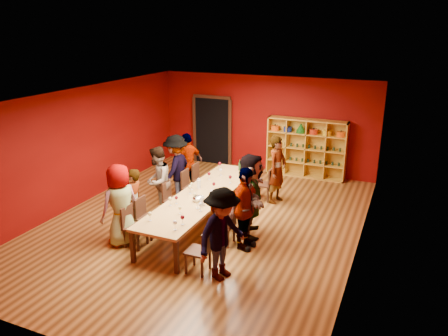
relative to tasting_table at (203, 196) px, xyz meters
The scene contains 45 objects.
room_shell 0.80m from the tasting_table, ahead, with size 7.10×9.10×3.04m.
tasting_table is the anchor object (origin of this frame).
doorway 4.80m from the tasting_table, 112.09° to the left, with size 1.40×0.17×2.30m.
shelving_unit 4.55m from the tasting_table, 72.08° to the left, with size 2.40×0.40×1.80m.
chair_person_left_0 1.83m from the tasting_table, 120.03° to the right, with size 0.42×0.42×0.89m.
person_left_0 1.97m from the tasting_table, 126.68° to the right, with size 0.87×0.47×1.78m, color #5D7CC0.
chair_person_left_1 1.42m from the tasting_table, 130.24° to the right, with size 0.42×0.42×0.89m.
person_left_1 1.61m from the tasting_table, 137.90° to the right, with size 0.56×0.41×1.53m, color #4C4C51.
chair_person_left_2 0.93m from the tasting_table, behind, with size 0.42×0.42×0.89m.
person_left_2 1.28m from the tasting_table, behind, with size 0.84×0.46×1.72m, color pink.
chair_person_left_3 1.36m from the tasting_table, 132.46° to the left, with size 0.42×0.42×0.89m.
person_left_3 1.63m from the tasting_table, 142.12° to the left, with size 1.16×0.48×1.80m, color #141B38.
chair_person_left_4 1.86m from the tasting_table, 119.54° to the left, with size 0.42×0.42×0.89m.
person_left_4 2.04m from the tasting_table, 127.85° to the left, with size 1.00×0.46×1.71m, color #131635.
chair_person_right_0 2.16m from the tasting_table, 64.97° to the right, with size 0.42×0.42×0.89m.
person_right_0 2.37m from the tasting_table, 55.71° to the right, with size 1.14×0.47×1.77m, color silver.
chair_person_right_1 1.18m from the tasting_table, 38.43° to the right, with size 0.42×0.42×0.89m.
person_right_1 1.50m from the tasting_table, 29.08° to the right, with size 1.04×0.47×1.77m, color #141C39.
chair_person_right_2 0.94m from the tasting_table, ahead, with size 0.42×0.42×0.89m.
person_right_2 1.23m from the tasting_table, ahead, with size 1.75×0.50×1.89m, color #16193D.
chair_person_right_4 2.19m from the tasting_table, 65.31° to the left, with size 0.42×0.42×0.89m.
person_right_4 2.31m from the tasting_table, 59.25° to the left, with size 0.65×0.48×1.78m, color silver.
wine_glass_0 0.49m from the tasting_table, 89.27° to the right, with size 0.08×0.08×0.19m.
wine_glass_1 1.38m from the tasting_table, 96.42° to the left, with size 0.07×0.07×0.19m.
wine_glass_2 0.99m from the tasting_table, 111.39° to the right, with size 0.08×0.08×0.20m.
wine_glass_3 0.42m from the tasting_table, ahead, with size 0.07×0.07×0.18m.
wine_glass_4 0.84m from the tasting_table, 110.25° to the right, with size 0.07×0.07×0.18m.
wine_glass_5 0.41m from the tasting_table, 31.78° to the right, with size 0.09×0.09×0.22m.
wine_glass_6 1.83m from the tasting_table, 79.70° to the left, with size 0.07×0.07×0.18m.
wine_glass_7 1.78m from the tasting_table, 100.92° to the right, with size 0.08×0.08×0.19m.
wine_glass_8 0.88m from the tasting_table, 72.28° to the right, with size 0.09×0.09×0.22m.
wine_glass_9 1.69m from the tasting_table, 77.98° to the right, with size 0.08×0.08×0.21m.
wine_glass_10 0.37m from the tasting_table, 159.14° to the right, with size 0.08×0.08×0.21m.
wine_glass_11 0.98m from the tasting_table, 72.10° to the left, with size 0.08×0.08×0.21m.
wine_glass_12 1.01m from the tasting_table, 107.38° to the left, with size 0.08×0.08×0.20m.
wine_glass_13 1.94m from the tasting_table, 80.19° to the right, with size 0.08×0.08×0.21m.
wine_glass_14 1.22m from the tasting_table, 87.53° to the right, with size 0.07×0.07×0.18m.
wine_glass_15 1.82m from the tasting_table, 101.75° to the left, with size 0.09×0.09×0.22m.
wine_glass_16 1.01m from the tasting_table, 67.54° to the right, with size 0.08×0.08×0.20m.
wine_glass_17 0.43m from the tasting_table, 161.23° to the left, with size 0.07×0.07×0.18m.
wine_glass_18 0.40m from the tasting_table, 70.49° to the left, with size 0.08×0.08×0.19m.
spittoon_bowl 0.47m from the tasting_table, 77.35° to the right, with size 0.27×0.27×0.15m, color #B6B9BD.
carafe_a 0.41m from the tasting_table, 131.86° to the left, with size 0.11×0.11×0.25m.
carafe_b 0.72m from the tasting_table, 65.37° to the right, with size 0.12×0.12×0.23m.
wine_bottle 1.95m from the tasting_table, 85.75° to the left, with size 0.09×0.09×0.29m.
Camera 1 is at (4.19, -8.46, 4.50)m, focal length 35.00 mm.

